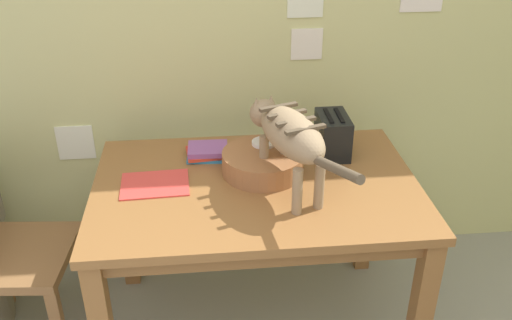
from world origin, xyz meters
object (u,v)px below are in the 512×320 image
cat (289,134)px  book_stack (207,152)px  wooden_chair_near (5,251)px  wicker_basket (263,162)px  dining_table (256,203)px  magazine (155,184)px  saucer_bowl (263,161)px  toaster (333,135)px  coffee_mug (264,149)px

cat → book_stack: size_ratio=3.96×
book_stack → wooden_chair_near: wooden_chair_near is taller
wicker_basket → wooden_chair_near: (-1.04, -0.03, -0.33)m
cat → dining_table: bearing=137.5°
magazine → wicker_basket: size_ratio=0.80×
dining_table → saucer_bowl: (0.05, 0.15, 0.11)m
saucer_bowl → toaster: size_ratio=0.98×
cat → toaster: size_ratio=3.48×
cat → book_stack: (-0.29, 0.28, -0.20)m
wooden_chair_near → cat: bearing=89.8°
saucer_bowl → toaster: 0.31m
cat → wooden_chair_near: cat is taller
saucer_bowl → dining_table: bearing=-106.8°
dining_table → wooden_chair_near: size_ratio=1.34×
wicker_basket → cat: bearing=-59.4°
book_stack → toaster: 0.52m
coffee_mug → wicker_basket: 0.07m
coffee_mug → book_stack: bearing=160.7°
cat → saucer_bowl: size_ratio=3.54×
dining_table → wooden_chair_near: wooden_chair_near is taller
magazine → saucer_bowl: bearing=13.9°
book_stack → cat: bearing=-43.9°
toaster → cat: bearing=-131.1°
magazine → book_stack: bearing=42.8°
book_stack → wicker_basket: size_ratio=0.55×
book_stack → wooden_chair_near: bearing=-167.7°
saucer_bowl → book_stack: 0.24m
dining_table → wicker_basket: 0.16m
saucer_bowl → coffee_mug: (0.00, -0.00, 0.05)m
dining_table → toaster: (0.34, 0.21, 0.18)m
toaster → wooden_chair_near: wooden_chair_near is taller
saucer_bowl → wooden_chair_near: wooden_chair_near is taller
dining_table → book_stack: book_stack is taller
cat → wooden_chair_near: (-1.11, 0.10, -0.52)m
dining_table → saucer_bowl: bearing=73.2°
wicker_basket → book_stack: bearing=145.1°
toaster → book_stack: bearing=177.7°
saucer_bowl → toaster: bearing=11.3°
wicker_basket → wooden_chair_near: 1.09m
wicker_basket → toaster: toaster is taller
cat → magazine: size_ratio=2.72×
book_stack → wicker_basket: bearing=-34.9°
saucer_bowl → wicker_basket: size_ratio=0.61×
dining_table → magazine: bearing=176.5°
dining_table → cat: bearing=-24.2°
wicker_basket → wooden_chair_near: size_ratio=0.34×
dining_table → magazine: size_ratio=4.86×
cat → toaster: (0.23, 0.26, -0.14)m
book_stack → coffee_mug: bearing=-19.3°
coffee_mug → magazine: 0.45m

